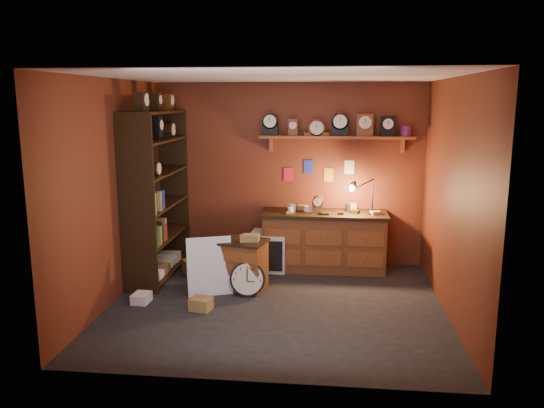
{
  "coord_description": "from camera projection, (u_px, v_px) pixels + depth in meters",
  "views": [
    {
      "loc": [
        0.6,
        -6.04,
        2.44
      ],
      "look_at": [
        -0.09,
        0.35,
        1.18
      ],
      "focal_mm": 35.0,
      "sensor_mm": 36.0,
      "label": 1
    }
  ],
  "objects": [
    {
      "name": "mini_fridge",
      "position": [
        269.0,
        251.0,
        7.76
      ],
      "size": [
        0.55,
        0.57,
        0.55
      ],
      "rotation": [
        0.0,
        0.0,
        -0.04
      ],
      "color": "silver",
      "rests_on": "ground"
    },
    {
      "name": "white_panel",
      "position": [
        210.0,
        294.0,
        6.8
      ],
      "size": [
        0.59,
        0.34,
        0.75
      ],
      "primitive_type": "cube",
      "rotation": [
        -0.17,
        0.0,
        0.34
      ],
      "color": "silver",
      "rests_on": "ground"
    },
    {
      "name": "room_shell",
      "position": [
        281.0,
        163.0,
        6.2
      ],
      "size": [
        4.02,
        3.62,
        2.71
      ],
      "color": "maroon",
      "rests_on": "ground"
    },
    {
      "name": "big_round_clock",
      "position": [
        248.0,
        279.0,
        6.69
      ],
      "size": [
        0.45,
        0.16,
        0.45
      ],
      "color": "black",
      "rests_on": "ground"
    },
    {
      "name": "floor",
      "position": [
        276.0,
        305.0,
        6.43
      ],
      "size": [
        4.0,
        4.0,
        0.0
      ],
      "primitive_type": "plane",
      "color": "black",
      "rests_on": "ground"
    },
    {
      "name": "workbench",
      "position": [
        324.0,
        238.0,
        7.72
      ],
      "size": [
        1.81,
        0.66,
        1.36
      ],
      "color": "brown",
      "rests_on": "ground"
    },
    {
      "name": "low_cabinet",
      "position": [
        244.0,
        262.0,
        6.92
      ],
      "size": [
        0.67,
        0.6,
        0.74
      ],
      "rotation": [
        0.0,
        0.0,
        -0.23
      ],
      "color": "brown",
      "rests_on": "ground"
    },
    {
      "name": "shelving_unit",
      "position": [
        155.0,
        187.0,
        7.33
      ],
      "size": [
        0.47,
        1.6,
        2.58
      ],
      "color": "black",
      "rests_on": "ground"
    },
    {
      "name": "floor_box_c",
      "position": [
        193.0,
        266.0,
        7.58
      ],
      "size": [
        0.35,
        0.33,
        0.2
      ],
      "primitive_type": "cube",
      "rotation": [
        0.0,
        0.0,
        0.53
      ],
      "color": "olive",
      "rests_on": "ground"
    },
    {
      "name": "floor_box_a",
      "position": [
        201.0,
        304.0,
        6.27
      ],
      "size": [
        0.28,
        0.25,
        0.15
      ],
      "primitive_type": "cube",
      "rotation": [
        0.0,
        0.0,
        -0.23
      ],
      "color": "olive",
      "rests_on": "ground"
    },
    {
      "name": "floor_box_b",
      "position": [
        141.0,
        298.0,
        6.49
      ],
      "size": [
        0.21,
        0.25,
        0.12
      ],
      "primitive_type": "cube",
      "rotation": [
        0.0,
        0.0,
        -0.06
      ],
      "color": "white",
      "rests_on": "ground"
    }
  ]
}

